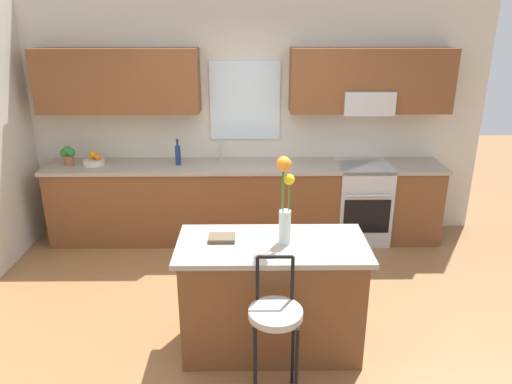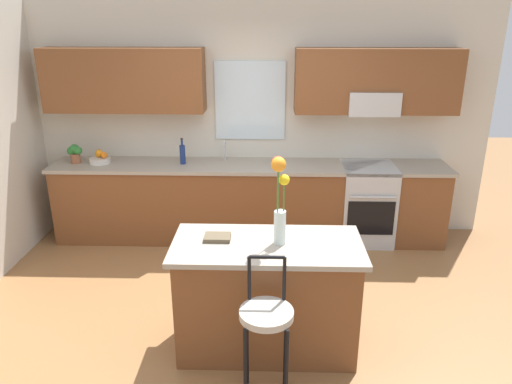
{
  "view_description": "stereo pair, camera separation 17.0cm",
  "coord_description": "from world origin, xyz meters",
  "px_view_note": "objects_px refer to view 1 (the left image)",
  "views": [
    {
      "loc": [
        0.07,
        -3.6,
        2.51
      ],
      "look_at": [
        0.11,
        0.55,
        1.0
      ],
      "focal_mm": 33.73,
      "sensor_mm": 36.0,
      "label": 1
    },
    {
      "loc": [
        0.24,
        -3.6,
        2.51
      ],
      "look_at": [
        0.11,
        0.55,
        1.0
      ],
      "focal_mm": 33.73,
      "sensor_mm": 36.0,
      "label": 2
    }
  ],
  "objects_px": {
    "oven_range": "(361,202)",
    "fruit_bowl_oranges": "(94,160)",
    "bar_stool_near": "(275,319)",
    "bottle_olive_oil": "(178,155)",
    "potted_plant_small": "(68,155)",
    "flower_vase": "(285,194)",
    "kitchen_island": "(272,296)",
    "cookbook": "(222,238)"
  },
  "relations": [
    {
      "from": "oven_range",
      "to": "fruit_bowl_oranges",
      "type": "bearing_deg",
      "value": 179.46
    },
    {
      "from": "fruit_bowl_oranges",
      "to": "bar_stool_near",
      "type": "bearing_deg",
      "value": -53.22
    },
    {
      "from": "bottle_olive_oil",
      "to": "oven_range",
      "type": "bearing_deg",
      "value": -0.66
    },
    {
      "from": "potted_plant_small",
      "to": "bar_stool_near",
      "type": "bearing_deg",
      "value": -49.36
    },
    {
      "from": "flower_vase",
      "to": "bottle_olive_oil",
      "type": "distance_m",
      "value": 2.33
    },
    {
      "from": "kitchen_island",
      "to": "oven_range",
      "type": "bearing_deg",
      "value": 60.49
    },
    {
      "from": "kitchen_island",
      "to": "bottle_olive_oil",
      "type": "bearing_deg",
      "value": 115.77
    },
    {
      "from": "potted_plant_small",
      "to": "flower_vase",
      "type": "bearing_deg",
      "value": -41.38
    },
    {
      "from": "cookbook",
      "to": "fruit_bowl_oranges",
      "type": "distance_m",
      "value": 2.54
    },
    {
      "from": "flower_vase",
      "to": "fruit_bowl_oranges",
      "type": "relative_size",
      "value": 2.83
    },
    {
      "from": "cookbook",
      "to": "potted_plant_small",
      "type": "bearing_deg",
      "value": 133.0
    },
    {
      "from": "fruit_bowl_oranges",
      "to": "potted_plant_small",
      "type": "bearing_deg",
      "value": -179.12
    },
    {
      "from": "cookbook",
      "to": "kitchen_island",
      "type": "bearing_deg",
      "value": -8.53
    },
    {
      "from": "flower_vase",
      "to": "cookbook",
      "type": "xyz_separation_m",
      "value": [
        -0.47,
        0.05,
        -0.38
      ]
    },
    {
      "from": "oven_range",
      "to": "cookbook",
      "type": "height_order",
      "value": "cookbook"
    },
    {
      "from": "kitchen_island",
      "to": "flower_vase",
      "type": "relative_size",
      "value": 2.11
    },
    {
      "from": "oven_range",
      "to": "kitchen_island",
      "type": "bearing_deg",
      "value": -119.51
    },
    {
      "from": "kitchen_island",
      "to": "flower_vase",
      "type": "bearing_deg",
      "value": 1.94
    },
    {
      "from": "oven_range",
      "to": "bar_stool_near",
      "type": "xyz_separation_m",
      "value": [
        -1.15,
        -2.58,
        0.18
      ]
    },
    {
      "from": "kitchen_island",
      "to": "bottle_olive_oil",
      "type": "height_order",
      "value": "bottle_olive_oil"
    },
    {
      "from": "cookbook",
      "to": "fruit_bowl_oranges",
      "type": "bearing_deg",
      "value": 128.22
    },
    {
      "from": "cookbook",
      "to": "bottle_olive_oil",
      "type": "bearing_deg",
      "value": 106.99
    },
    {
      "from": "oven_range",
      "to": "bar_stool_near",
      "type": "height_order",
      "value": "bar_stool_near"
    },
    {
      "from": "bar_stool_near",
      "to": "kitchen_island",
      "type": "bearing_deg",
      "value": 90.0
    },
    {
      "from": "cookbook",
      "to": "bottle_olive_oil",
      "type": "relative_size",
      "value": 0.67
    },
    {
      "from": "fruit_bowl_oranges",
      "to": "potted_plant_small",
      "type": "distance_m",
      "value": 0.29
    },
    {
      "from": "oven_range",
      "to": "bottle_olive_oil",
      "type": "xyz_separation_m",
      "value": [
        -2.14,
        0.02,
        0.58
      ]
    },
    {
      "from": "oven_range",
      "to": "kitchen_island",
      "type": "xyz_separation_m",
      "value": [
        -1.15,
        -2.02,
        0.0
      ]
    },
    {
      "from": "kitchen_island",
      "to": "fruit_bowl_oranges",
      "type": "distance_m",
      "value": 2.88
    },
    {
      "from": "oven_range",
      "to": "cookbook",
      "type": "relative_size",
      "value": 4.6
    },
    {
      "from": "potted_plant_small",
      "to": "fruit_bowl_oranges",
      "type": "bearing_deg",
      "value": 0.88
    },
    {
      "from": "flower_vase",
      "to": "fruit_bowl_oranges",
      "type": "xyz_separation_m",
      "value": [
        -2.04,
        2.05,
        -0.34
      ]
    },
    {
      "from": "oven_range",
      "to": "potted_plant_small",
      "type": "height_order",
      "value": "potted_plant_small"
    },
    {
      "from": "bar_stool_near",
      "to": "bottle_olive_oil",
      "type": "relative_size",
      "value": 3.47
    },
    {
      "from": "kitchen_island",
      "to": "potted_plant_small",
      "type": "height_order",
      "value": "potted_plant_small"
    },
    {
      "from": "bar_stool_near",
      "to": "flower_vase",
      "type": "height_order",
      "value": "flower_vase"
    },
    {
      "from": "kitchen_island",
      "to": "fruit_bowl_oranges",
      "type": "relative_size",
      "value": 5.98
    },
    {
      "from": "oven_range",
      "to": "bar_stool_near",
      "type": "relative_size",
      "value": 0.88
    },
    {
      "from": "bar_stool_near",
      "to": "flower_vase",
      "type": "relative_size",
      "value": 1.54
    },
    {
      "from": "oven_range",
      "to": "fruit_bowl_oranges",
      "type": "height_order",
      "value": "fruit_bowl_oranges"
    },
    {
      "from": "bar_stool_near",
      "to": "oven_range",
      "type": "bearing_deg",
      "value": 66.08
    },
    {
      "from": "kitchen_island",
      "to": "flower_vase",
      "type": "height_order",
      "value": "flower_vase"
    }
  ]
}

